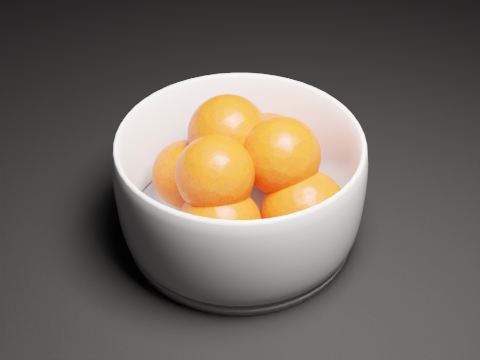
{
  "coord_description": "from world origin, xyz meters",
  "views": [
    {
      "loc": [
        0.19,
        -0.18,
        0.41
      ],
      "look_at": [
        0.16,
        0.25,
        0.06
      ],
      "focal_mm": 50.0,
      "sensor_mm": 36.0,
      "label": 1
    }
  ],
  "objects": [
    {
      "name": "orange_pile",
      "position": [
        0.17,
        0.25,
        0.06
      ],
      "size": [
        0.17,
        0.17,
        0.11
      ],
      "color": "#FF2F00",
      "rests_on": "bowl"
    },
    {
      "name": "bowl",
      "position": [
        0.16,
        0.25,
        0.05
      ],
      "size": [
        0.21,
        0.21,
        0.1
      ],
      "rotation": [
        0.0,
        0.0,
        0.16
      ],
      "color": "silver",
      "rests_on": "ground"
    }
  ]
}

